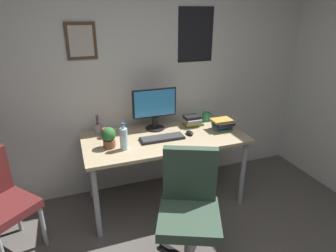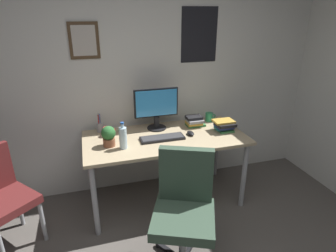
# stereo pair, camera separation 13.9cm
# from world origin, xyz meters

# --- Properties ---
(wall_back) EXTENTS (4.40, 0.10, 2.60)m
(wall_back) POSITION_xyz_m (0.00, 2.15, 1.30)
(wall_back) COLOR silver
(wall_back) RESTS_ON ground_plane
(desk) EXTENTS (1.59, 0.77, 0.75)m
(desk) POSITION_xyz_m (0.24, 1.69, 0.67)
(desk) COLOR tan
(desk) RESTS_ON ground_plane
(office_chair) EXTENTS (0.61, 0.61, 0.95)m
(office_chair) POSITION_xyz_m (0.17, 0.88, 0.53)
(office_chair) COLOR #334738
(office_chair) RESTS_ON ground_plane
(monitor) EXTENTS (0.46, 0.20, 0.43)m
(monitor) POSITION_xyz_m (0.21, 1.91, 0.99)
(monitor) COLOR black
(monitor) RESTS_ON desk
(keyboard) EXTENTS (0.43, 0.15, 0.03)m
(keyboard) POSITION_xyz_m (0.20, 1.63, 0.76)
(keyboard) COLOR black
(keyboard) RESTS_ON desk
(computer_mouse) EXTENTS (0.06, 0.11, 0.04)m
(computer_mouse) POSITION_xyz_m (0.50, 1.65, 0.77)
(computer_mouse) COLOR black
(computer_mouse) RESTS_ON desk
(water_bottle) EXTENTS (0.07, 0.07, 0.25)m
(water_bottle) POSITION_xyz_m (-0.19, 1.54, 0.86)
(water_bottle) COLOR silver
(water_bottle) RESTS_ON desk
(coffee_mug_near) EXTENTS (0.12, 0.08, 0.09)m
(coffee_mug_near) POSITION_xyz_m (-0.30, 1.86, 0.80)
(coffee_mug_near) COLOR red
(coffee_mug_near) RESTS_ON desk
(coffee_mug_far) EXTENTS (0.12, 0.08, 0.10)m
(coffee_mug_far) POSITION_xyz_m (0.84, 1.96, 0.80)
(coffee_mug_far) COLOR #2D8C59
(coffee_mug_far) RESTS_ON desk
(potted_plant) EXTENTS (0.13, 0.13, 0.20)m
(potted_plant) POSITION_xyz_m (-0.31, 1.63, 0.86)
(potted_plant) COLOR brown
(potted_plant) RESTS_ON desk
(pen_cup) EXTENTS (0.07, 0.07, 0.20)m
(pen_cup) POSITION_xyz_m (-0.36, 1.99, 0.80)
(pen_cup) COLOR #9EA0A5
(pen_cup) RESTS_ON desk
(book_stack_left) EXTENTS (0.21, 0.19, 0.11)m
(book_stack_left) POSITION_xyz_m (0.87, 1.65, 0.81)
(book_stack_left) COLOR #33723F
(book_stack_left) RESTS_ON desk
(book_stack_right) EXTENTS (0.20, 0.16, 0.11)m
(book_stack_right) POSITION_xyz_m (0.62, 1.86, 0.81)
(book_stack_right) COLOR #33723F
(book_stack_right) RESTS_ON desk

